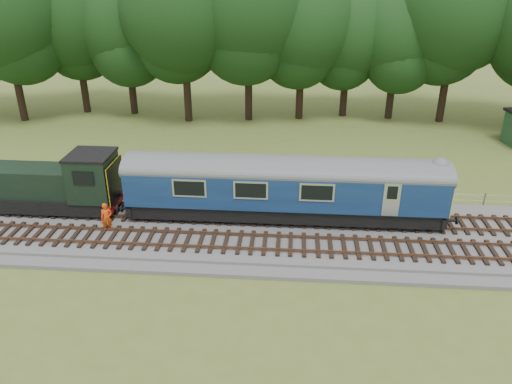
{
  "coord_description": "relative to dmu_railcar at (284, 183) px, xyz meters",
  "views": [
    {
      "loc": [
        -0.08,
        -24.55,
        14.3
      ],
      "look_at": [
        -2.12,
        1.4,
        2.0
      ],
      "focal_mm": 35.0,
      "sensor_mm": 36.0,
      "label": 1
    }
  ],
  "objects": [
    {
      "name": "tree_line",
      "position": [
        0.49,
        20.6,
        -2.61
      ],
      "size": [
        70.0,
        8.0,
        18.0
      ],
      "primitive_type": null,
      "color": "black",
      "rests_on": "ground"
    },
    {
      "name": "track_north",
      "position": [
        0.49,
        -0.0,
        -2.19
      ],
      "size": [
        67.2,
        2.4,
        0.21
      ],
      "color": "black",
      "rests_on": "ballast"
    },
    {
      "name": "track_south",
      "position": [
        0.49,
        -3.0,
        -2.19
      ],
      "size": [
        67.2,
        2.4,
        0.21
      ],
      "color": "black",
      "rests_on": "ballast"
    },
    {
      "name": "ground",
      "position": [
        0.49,
        -1.4,
        -2.61
      ],
      "size": [
        120.0,
        120.0,
        0.0
      ],
      "primitive_type": "plane",
      "color": "#556826",
      "rests_on": "ground"
    },
    {
      "name": "ballast",
      "position": [
        0.49,
        -1.4,
        -2.43
      ],
      "size": [
        70.0,
        7.0,
        0.35
      ],
      "primitive_type": "cube",
      "color": "#4C4C4F",
      "rests_on": "ground"
    },
    {
      "name": "dmu_railcar",
      "position": [
        0.0,
        0.0,
        0.0
      ],
      "size": [
        18.05,
        2.86,
        3.88
      ],
      "color": "black",
      "rests_on": "ground"
    },
    {
      "name": "worker",
      "position": [
        -9.77,
        -2.3,
        -1.4
      ],
      "size": [
        0.74,
        0.64,
        1.71
      ],
      "primitive_type": "imported",
      "rotation": [
        0.0,
        0.0,
        0.46
      ],
      "color": "#DA410B",
      "rests_on": "ballast"
    },
    {
      "name": "fence",
      "position": [
        0.49,
        3.1,
        -2.61
      ],
      "size": [
        64.0,
        0.12,
        1.0
      ],
      "primitive_type": null,
      "color": "#6B6054",
      "rests_on": "ground"
    },
    {
      "name": "shunter_loco",
      "position": [
        -13.93,
        0.0,
        -0.63
      ],
      "size": [
        8.91,
        2.6,
        3.38
      ],
      "color": "black",
      "rests_on": "ground"
    }
  ]
}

